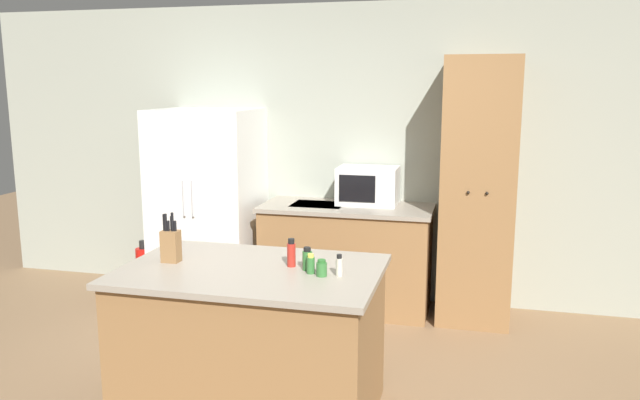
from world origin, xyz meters
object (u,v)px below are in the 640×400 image
(microwave, at_px, (368,186))
(spice_bottle_pale_salt, at_px, (307,259))
(fire_extinguisher, at_px, (144,270))
(pantry_cabinet, at_px, (477,191))
(refrigerator, at_px, (208,206))
(knife_block, at_px, (171,244))
(spice_bottle_amber_oil, at_px, (339,266))
(spice_bottle_green_herb, at_px, (311,264))
(spice_bottle_short_red, at_px, (291,254))
(spice_bottle_tall_dark, at_px, (322,268))

(microwave, bearing_deg, spice_bottle_pale_salt, -90.15)
(microwave, height_order, fire_extinguisher, microwave)
(pantry_cabinet, bearing_deg, refrigerator, -178.24)
(knife_block, relative_size, spice_bottle_amber_oil, 2.44)
(microwave, bearing_deg, spice_bottle_amber_oil, -84.57)
(pantry_cabinet, distance_m, spice_bottle_pale_salt, 2.07)
(knife_block, distance_m, spice_bottle_green_herb, 0.85)
(fire_extinguisher, bearing_deg, spice_bottle_amber_oil, -38.91)
(spice_bottle_amber_oil, bearing_deg, knife_block, 178.28)
(spice_bottle_short_red, height_order, spice_bottle_green_herb, spice_bottle_short_red)
(pantry_cabinet, distance_m, spice_bottle_tall_dark, 2.10)
(spice_bottle_green_herb, xyz_separation_m, fire_extinguisher, (-2.08, 1.80, -0.72))
(microwave, xyz_separation_m, knife_block, (-0.82, -1.99, -0.06))
(spice_bottle_amber_oil, bearing_deg, spice_bottle_pale_salt, 161.68)
(pantry_cabinet, xyz_separation_m, knife_block, (-1.73, -1.88, -0.07))
(pantry_cabinet, relative_size, knife_block, 7.19)
(refrigerator, height_order, spice_bottle_green_herb, refrigerator)
(spice_bottle_tall_dark, relative_size, spice_bottle_green_herb, 0.84)
(spice_bottle_pale_salt, bearing_deg, refrigerator, 128.12)
(spice_bottle_tall_dark, bearing_deg, fire_extinguisher, 139.54)
(spice_bottle_green_herb, bearing_deg, spice_bottle_pale_salt, 122.07)
(microwave, xyz_separation_m, spice_bottle_pale_salt, (-0.01, -1.96, -0.11))
(spice_bottle_tall_dark, xyz_separation_m, spice_bottle_pale_salt, (-0.10, 0.09, 0.02))
(microwave, height_order, spice_bottle_short_red, microwave)
(knife_block, bearing_deg, pantry_cabinet, 47.45)
(spice_bottle_tall_dark, height_order, fire_extinguisher, spice_bottle_tall_dark)
(knife_block, relative_size, spice_bottle_pale_salt, 2.25)
(spice_bottle_short_red, xyz_separation_m, spice_bottle_amber_oil, (0.30, -0.11, -0.02))
(refrigerator, height_order, microwave, refrigerator)
(spice_bottle_short_red, bearing_deg, spice_bottle_amber_oil, -20.19)
(spice_bottle_short_red, bearing_deg, fire_extinguisher, 138.78)
(spice_bottle_tall_dark, bearing_deg, microwave, 92.79)
(spice_bottle_green_herb, bearing_deg, spice_bottle_short_red, 144.15)
(fire_extinguisher, bearing_deg, spice_bottle_green_herb, -40.88)
(microwave, height_order, spice_bottle_green_herb, microwave)
(spice_bottle_tall_dark, distance_m, spice_bottle_amber_oil, 0.10)
(microwave, distance_m, spice_bottle_green_herb, 2.01)
(pantry_cabinet, bearing_deg, knife_block, -132.55)
(spice_bottle_amber_oil, distance_m, fire_extinguisher, 2.97)
(pantry_cabinet, height_order, spice_bottle_amber_oil, pantry_cabinet)
(spice_bottle_short_red, relative_size, spice_bottle_green_herb, 1.47)
(microwave, distance_m, fire_extinguisher, 2.23)
(spice_bottle_amber_oil, bearing_deg, fire_extinguisher, 141.09)
(refrigerator, relative_size, spice_bottle_pale_salt, 12.94)
(refrigerator, distance_m, spice_bottle_tall_dark, 2.40)
(spice_bottle_tall_dark, bearing_deg, spice_bottle_short_red, 147.46)
(knife_block, bearing_deg, spice_bottle_short_red, 6.52)
(refrigerator, height_order, spice_bottle_short_red, refrigerator)
(spice_bottle_green_herb, height_order, fire_extinguisher, spice_bottle_green_herb)
(pantry_cabinet, relative_size, microwave, 4.20)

